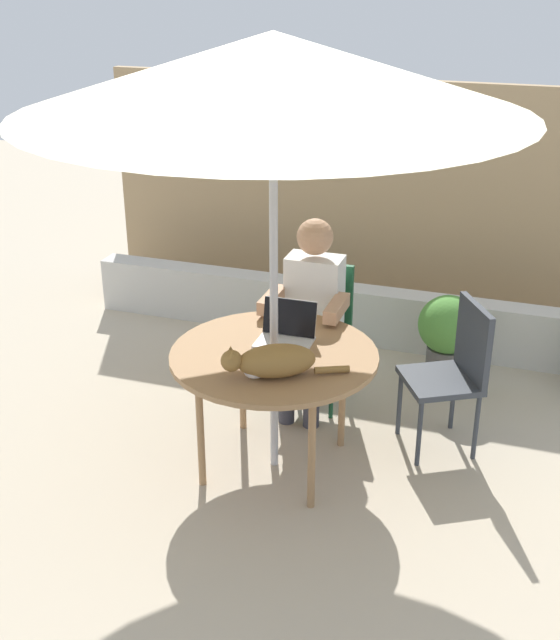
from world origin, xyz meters
The scene contains 11 objects.
ground_plane centered at (0.00, 0.00, 0.00)m, with size 14.00×14.00×0.00m, color #BCAD93.
fence_back centered at (0.00, 2.53, 0.90)m, with size 4.54×0.08×1.81m, color tan.
planter_wall_low centered at (0.00, 1.75, 0.21)m, with size 4.09×0.20×0.42m, color beige.
patio_table centered at (0.00, 0.00, 0.66)m, with size 1.13×1.13×0.71m.
patio_umbrella centered at (0.00, 0.00, 2.16)m, with size 2.48×2.48×2.35m.
chair_occupied centered at (0.00, 0.85, 0.53)m, with size 0.40×0.40×0.89m.
chair_empty centered at (0.91, 0.52, 0.53)m, with size 0.55×0.55×0.89m.
person_seated centered at (0.00, 0.69, 0.70)m, with size 0.48×0.48×1.23m.
laptop centered at (0.02, 0.17, 0.77)m, with size 0.30×0.26×0.21m.
cat centered at (0.08, -0.25, 0.79)m, with size 0.60×0.36×0.17m.
potted_plant_near_fence centered at (0.78, 1.27, 0.37)m, with size 0.40×0.40×0.63m.
Camera 1 is at (1.28, -3.68, 2.66)m, focal length 45.55 mm.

